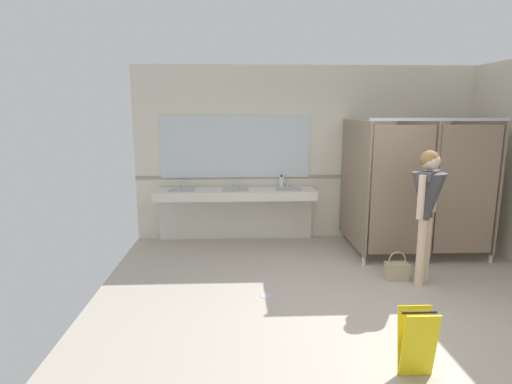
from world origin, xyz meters
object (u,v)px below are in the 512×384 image
handbag (397,270)px  wet_floor_sign (417,342)px  soap_dispenser (281,182)px  person_standing (427,200)px

handbag → wet_floor_sign: (-0.59, -1.96, 0.17)m
soap_dispenser → wet_floor_sign: 3.91m
person_standing → wet_floor_sign: person_standing is taller
handbag → soap_dispenser: (-1.31, 1.82, 0.86)m
handbag → wet_floor_sign: bearing=-106.8°
soap_dispenser → wet_floor_sign: soap_dispenser is taller
handbag → soap_dispenser: size_ratio=1.84×
person_standing → handbag: size_ratio=4.43×
handbag → wet_floor_sign: size_ratio=0.66×
handbag → person_standing: bearing=-20.6°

